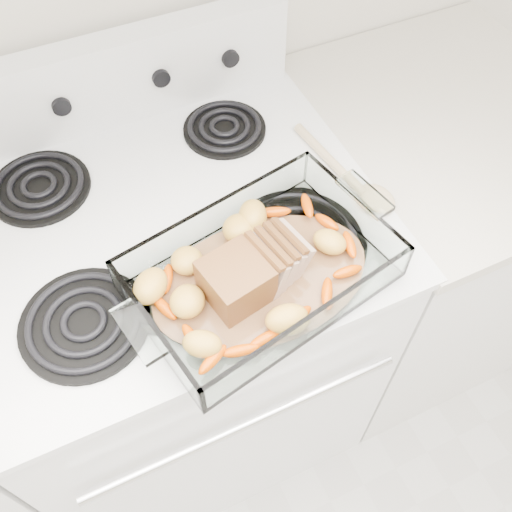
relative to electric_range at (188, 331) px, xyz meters
name	(u,v)px	position (x,y,z in m)	size (l,w,h in m)	color
electric_range	(188,331)	(0.00, 0.00, 0.00)	(0.78, 0.70, 1.12)	white
counter_right	(411,244)	(0.66, 0.00, -0.02)	(0.58, 0.68, 0.93)	white
baking_dish	(261,275)	(0.10, -0.21, 0.48)	(0.41, 0.27, 0.08)	silver
pork_roast	(247,272)	(0.07, -0.21, 0.51)	(0.18, 0.10, 0.08)	brown
roast_vegetables	(250,256)	(0.09, -0.17, 0.49)	(0.36, 0.20, 0.04)	#E35700
wooden_spoon	(356,182)	(0.36, -0.08, 0.46)	(0.08, 0.27, 0.02)	beige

